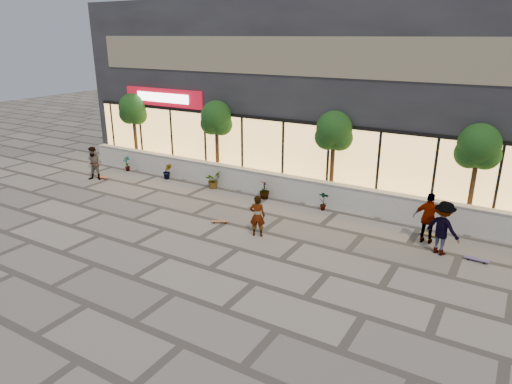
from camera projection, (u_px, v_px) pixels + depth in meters
The scene contains 20 objects.
ground at pixel (169, 256), 14.92m from camera, with size 80.00×80.00×0.00m, color gray.
planter_wall at pixel (273, 184), 20.43m from camera, with size 22.00×0.42×1.04m.
retail_building at pixel (324, 88), 23.67m from camera, with size 24.00×9.17×8.50m.
shrub_a at pixel (127, 164), 24.14m from camera, with size 0.43×0.29×0.81m, color #1E3E13.
shrub_b at pixel (167, 171), 22.78m from camera, with size 0.45×0.36×0.81m, color #1E3E13.
shrub_c at pixel (213, 180), 21.43m from camera, with size 0.73×0.63×0.81m, color #1E3E13.
shrub_d at pixel (265, 190), 20.07m from camera, with size 0.45×0.45×0.81m, color #1E3E13.
shrub_e at pixel (324, 201), 18.72m from camera, with size 0.43×0.29×0.81m, color #1E3E13.
tree_west at pixel (133, 111), 24.55m from camera, with size 1.60×1.50×3.92m.
tree_midwest at pixel (216, 120), 21.89m from camera, with size 1.60×1.50×3.92m.
tree_mideast at pixel (334, 133), 18.98m from camera, with size 1.60×1.50×3.92m.
tree_east at pixel (478, 149), 16.32m from camera, with size 1.60×1.50×3.92m.
skater_center at pixel (257, 216), 16.22m from camera, with size 0.56×0.37×1.53m, color silver.
skater_left at pixel (94, 164), 22.49m from camera, with size 0.82×0.64×1.69m, color tan.
skater_right_near at pixel (429, 218), 15.62m from camera, with size 1.06×0.44×1.81m, color silver.
skater_right_far at pixel (443, 228), 14.83m from camera, with size 1.18×0.68×1.83m, color maroon.
skateboard_center at pixel (220, 221), 17.53m from camera, with size 0.68×0.49×0.08m.
skateboard_left at pixel (102, 177), 22.95m from camera, with size 0.76×0.22×0.09m.
skateboard_right_near at pixel (430, 234), 16.39m from camera, with size 0.70×0.19×0.08m.
skateboard_right_far at pixel (477, 259), 14.57m from camera, with size 0.75×0.23×0.09m.
Camera 1 is at (9.31, -10.06, 6.87)m, focal length 32.00 mm.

